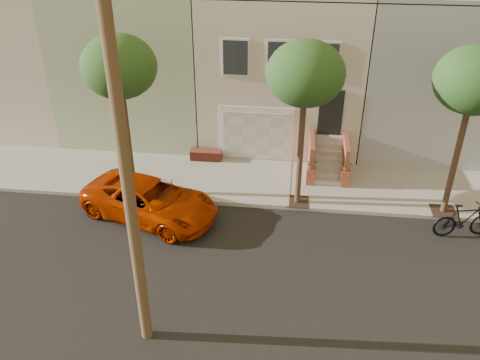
# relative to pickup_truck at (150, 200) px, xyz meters

# --- Properties ---
(ground) EXTENTS (90.00, 90.00, 0.00)m
(ground) POSITION_rel_pickup_truck_xyz_m (4.42, -2.48, -0.72)
(ground) COLOR black
(ground) RESTS_ON ground
(sidewalk) EXTENTS (40.00, 3.70, 0.15)m
(sidewalk) POSITION_rel_pickup_truck_xyz_m (4.42, 2.87, -0.64)
(sidewalk) COLOR #98968B
(sidewalk) RESTS_ON ground
(house_row) EXTENTS (33.10, 11.70, 7.00)m
(house_row) POSITION_rel_pickup_truck_xyz_m (4.42, 8.71, 2.93)
(house_row) COLOR beige
(house_row) RESTS_ON sidewalk
(tree_left) EXTENTS (2.70, 2.57, 6.30)m
(tree_left) POSITION_rel_pickup_truck_xyz_m (-1.08, 1.42, 4.54)
(tree_left) COLOR #2D2116
(tree_left) RESTS_ON sidewalk
(tree_mid) EXTENTS (2.70, 2.57, 6.30)m
(tree_mid) POSITION_rel_pickup_truck_xyz_m (5.42, 1.42, 4.54)
(tree_mid) COLOR #2D2116
(tree_mid) RESTS_ON sidewalk
(tree_right) EXTENTS (2.70, 2.57, 6.30)m
(tree_right) POSITION_rel_pickup_truck_xyz_m (10.92, 1.42, 4.54)
(tree_right) COLOR #2D2116
(tree_right) RESTS_ON sidewalk
(pickup_truck) EXTENTS (5.66, 3.99, 1.43)m
(pickup_truck) POSITION_rel_pickup_truck_xyz_m (0.00, 0.00, 0.00)
(pickup_truck) COLOR #A92800
(pickup_truck) RESTS_ON ground
(motorcycle) EXTENTS (2.28, 1.04, 1.32)m
(motorcycle) POSITION_rel_pickup_truck_xyz_m (11.26, 0.11, -0.06)
(motorcycle) COLOR black
(motorcycle) RESTS_ON ground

